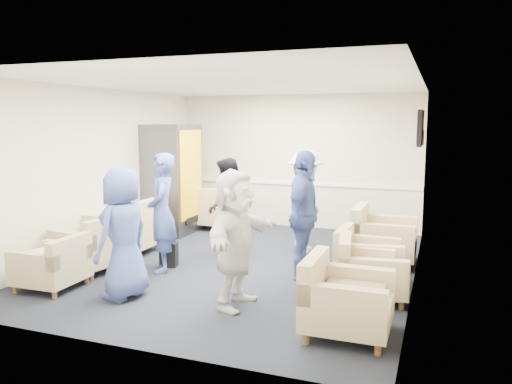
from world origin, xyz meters
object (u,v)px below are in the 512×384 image
(armchair_left_near, at_px, (54,266))
(armchair_left_far, at_px, (128,231))
(person_back_right, at_px, (305,201))
(person_mid_right, at_px, (304,215))
(person_front_right, at_px, (236,239))
(person_mid_left, at_px, (162,213))
(vending_machine, at_px, (172,179))
(armchair_left_mid, at_px, (95,247))
(armchair_right_midfar, at_px, (364,260))
(armchair_corner, at_px, (214,211))
(armchair_right_midnear, at_px, (368,273))
(armchair_right_near, at_px, (342,302))
(armchair_right_far, at_px, (380,239))
(person_back_left, at_px, (227,207))
(person_front_left, at_px, (123,233))

(armchair_left_near, bearing_deg, armchair_left_far, -176.91)
(person_back_right, distance_m, person_mid_right, 1.47)
(person_front_right, bearing_deg, person_mid_left, 62.15)
(vending_machine, relative_size, person_back_right, 1.24)
(armchair_left_mid, relative_size, person_back_right, 0.59)
(armchair_left_far, bearing_deg, armchair_right_midfar, 85.79)
(armchair_left_mid, bearing_deg, armchair_corner, -176.80)
(armchair_corner, bearing_deg, armchair_right_midnear, 138.74)
(armchair_right_near, bearing_deg, armchair_corner, 38.78)
(armchair_left_mid, xyz_separation_m, armchair_right_near, (3.78, -0.96, -0.01))
(armchair_left_near, bearing_deg, person_mid_left, 142.07)
(armchair_right_midfar, bearing_deg, person_mid_right, 97.89)
(armchair_right_midnear, bearing_deg, armchair_right_near, 166.50)
(armchair_right_far, height_order, person_back_left, person_back_left)
(armchair_left_mid, bearing_deg, vending_machine, -165.70)
(person_front_left, relative_size, person_mid_right, 0.91)
(armchair_left_near, distance_m, person_front_left, 1.15)
(person_mid_left, bearing_deg, armchair_right_midfar, 73.21)
(armchair_right_near, distance_m, person_front_left, 2.76)
(person_front_left, distance_m, person_back_left, 2.24)
(armchair_right_midfar, distance_m, armchair_right_far, 1.10)
(person_back_left, xyz_separation_m, person_mid_right, (1.46, -0.71, 0.10))
(vending_machine, height_order, person_mid_left, vending_machine)
(armchair_right_near, xyz_separation_m, armchair_right_far, (0.06, 2.84, 0.03))
(person_front_left, bearing_deg, vending_machine, -151.94)
(person_front_left, relative_size, person_mid_left, 0.94)
(person_mid_left, bearing_deg, armchair_left_near, -62.58)
(person_mid_left, bearing_deg, person_back_left, 126.79)
(armchair_corner, relative_size, person_back_right, 0.53)
(armchair_right_midnear, distance_m, person_mid_right, 1.21)
(armchair_left_mid, distance_m, armchair_left_far, 0.97)
(armchair_left_near, height_order, person_mid_left, person_mid_left)
(armchair_left_mid, xyz_separation_m, person_back_left, (1.48, 1.41, 0.45))
(armchair_left_near, bearing_deg, armchair_right_far, 124.51)
(armchair_left_near, bearing_deg, person_front_right, 94.78)
(armchair_left_near, relative_size, person_back_right, 0.45)
(armchair_right_midfar, height_order, person_mid_left, person_mid_left)
(armchair_left_mid, xyz_separation_m, person_mid_right, (2.94, 0.70, 0.54))
(person_front_right, bearing_deg, person_mid_right, -16.10)
(armchair_left_mid, bearing_deg, armchair_right_midnear, 102.73)
(armchair_left_mid, distance_m, vending_machine, 2.72)
(armchair_right_midfar, bearing_deg, armchair_right_far, -3.46)
(armchair_left_mid, distance_m, armchair_right_near, 3.90)
(vending_machine, height_order, person_back_right, vending_machine)
(person_front_left, bearing_deg, person_mid_left, -165.33)
(armchair_right_midnear, bearing_deg, vending_machine, 50.69)
(armchair_left_mid, relative_size, armchair_right_near, 1.17)
(armchair_left_near, height_order, person_mid_right, person_mid_right)
(armchair_right_near, distance_m, person_front_right, 1.44)
(armchair_right_midfar, distance_m, armchair_corner, 4.18)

